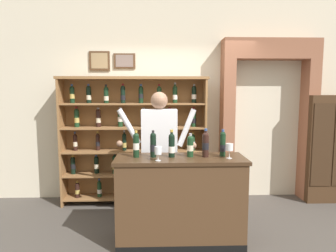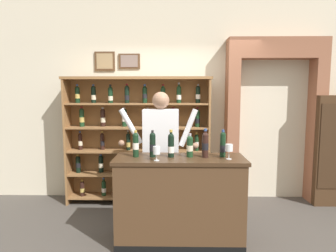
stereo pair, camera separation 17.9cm
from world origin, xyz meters
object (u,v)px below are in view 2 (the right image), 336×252
wine_shelf (138,136)px  tasting_bottle_vin_santo (136,144)px  side_cabinet (334,149)px  wine_glass_center (229,148)px  wine_glass_spare (157,151)px  tasting_bottle_bianco (190,146)px  tasting_bottle_prosecco (153,144)px  tasting_counter (179,200)px  tasting_bottle_chianti (223,144)px  tasting_bottle_rosso (205,144)px  shopkeeper (161,142)px  tasting_bottle_grappa (171,145)px

wine_shelf → tasting_bottle_vin_santo: wine_shelf is taller
wine_shelf → side_cabinet: size_ratio=1.33×
wine_glass_center → wine_glass_spare: size_ratio=1.07×
tasting_bottle_bianco → side_cabinet: bearing=29.2°
tasting_bottle_prosecco → tasting_bottle_vin_santo: bearing=179.2°
side_cabinet → wine_glass_spare: 3.08m
side_cabinet → tasting_counter: size_ratio=1.15×
tasting_bottle_vin_santo → wine_glass_spare: size_ratio=1.96×
wine_glass_center → tasting_bottle_prosecco: bearing=173.5°
wine_shelf → tasting_bottle_prosecco: (0.32, -1.25, 0.10)m
tasting_counter → tasting_bottle_chianti: bearing=5.7°
wine_glass_center → wine_glass_spare: 0.79m
tasting_bottle_vin_santo → tasting_bottle_prosecco: 0.19m
tasting_bottle_chianti → tasting_bottle_rosso: bearing=-169.8°
wine_shelf → tasting_bottle_vin_santo: (0.12, -1.25, 0.10)m
tasting_bottle_prosecco → shopkeeper: bearing=82.3°
wine_shelf → tasting_bottle_grappa: size_ratio=7.16×
tasting_counter → tasting_bottle_rosso: tasting_bottle_rosso is taller
wine_glass_center → tasting_bottle_rosso: bearing=160.7°
tasting_bottle_grappa → wine_glass_spare: bearing=-130.5°
tasting_bottle_rosso → wine_glass_spare: bearing=-162.0°
wine_glass_center → wine_glass_spare: (-0.79, -0.09, -0.02)m
tasting_bottle_vin_santo → tasting_bottle_rosso: tasting_bottle_rosso is taller
tasting_bottle_rosso → tasting_bottle_prosecco: bearing=179.2°
wine_shelf → tasting_bottle_grappa: (0.52, -1.25, 0.09)m
tasting_bottle_prosecco → wine_glass_spare: 0.20m
shopkeeper → tasting_bottle_rosso: size_ratio=5.33×
wine_shelf → wine_glass_center: wine_shelf is taller
tasting_bottle_chianti → wine_glass_spare: bearing=-164.1°
tasting_bottle_rosso → tasting_bottle_chianti: size_ratio=1.05×
side_cabinet → wine_glass_spare: size_ratio=10.86×
side_cabinet → tasting_bottle_chianti: size_ratio=5.43×
wine_shelf → tasting_bottle_chianti: bearing=-47.7°
tasting_counter → tasting_bottle_grappa: size_ratio=4.69×
side_cabinet → tasting_bottle_rosso: bearing=-148.5°
wine_shelf → tasting_bottle_chianti: (1.11, -1.22, 0.10)m
tasting_bottle_chianti → shopkeeper: bearing=146.1°
tasting_bottle_bianco → tasting_bottle_rosso: (0.17, -0.02, 0.02)m
tasting_counter → tasting_bottle_bianco: size_ratio=5.49×
tasting_counter → tasting_bottle_grappa: bearing=170.6°
tasting_bottle_prosecco → tasting_bottle_rosso: 0.59m
shopkeeper → wine_glass_center: size_ratio=10.42×
side_cabinet → tasting_bottle_rosso: (-2.14, -1.31, 0.31)m
tasting_bottle_bianco → wine_glass_spare: 0.41m
wine_shelf → tasting_bottle_bianco: size_ratio=8.38×
wine_shelf → wine_glass_center: 1.78m
tasting_bottle_vin_santo → tasting_bottle_prosecco: size_ratio=1.00×
tasting_bottle_grappa → tasting_bottle_rosso: tasting_bottle_rosso is taller
tasting_bottle_vin_santo → tasting_bottle_grappa: tasting_bottle_grappa is taller
side_cabinet → wine_glass_spare: bearing=-151.0°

